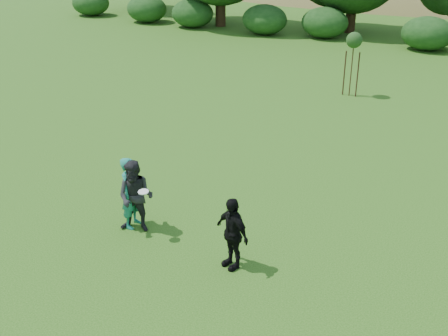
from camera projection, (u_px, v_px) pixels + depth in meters
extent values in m
plane|color=#19470C|center=(166.00, 255.00, 13.59)|extent=(120.00, 120.00, 0.00)
imported|color=#1B7A65|center=(131.00, 193.00, 14.46)|extent=(0.55, 0.76, 1.94)
imported|color=#242426|center=(136.00, 197.00, 14.24)|extent=(1.12, 0.98, 1.94)
imported|color=black|center=(232.00, 233.00, 12.80)|extent=(1.13, 0.82, 1.78)
cylinder|color=white|center=(143.00, 192.00, 13.76)|extent=(0.27, 0.27, 0.05)
cylinder|color=#3E2418|center=(351.00, 68.00, 24.85)|extent=(0.05, 0.05, 2.50)
sphere|color=#224619|center=(354.00, 40.00, 24.33)|extent=(0.70, 0.70, 0.70)
cylinder|color=#3B2317|center=(344.00, 73.00, 25.08)|extent=(0.06, 0.06, 2.00)
cylinder|color=#3A2216|center=(358.00, 75.00, 24.83)|extent=(0.06, 0.06, 2.00)
ellipsoid|color=olive|center=(285.00, 54.00, 85.52)|extent=(110.00, 70.00, 44.00)
ellipsoid|color=olive|center=(406.00, 55.00, 65.53)|extent=(80.00, 50.00, 28.00)
cylinder|color=#3A2616|center=(221.00, 4.00, 40.17)|extent=(0.73, 0.73, 3.15)
cylinder|color=#3A2616|center=(351.00, 12.00, 38.01)|extent=(0.68, 0.68, 2.80)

